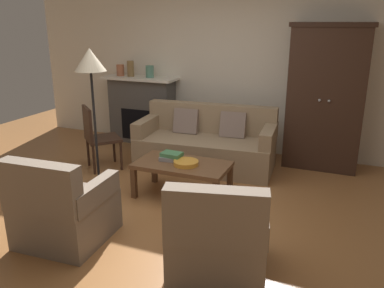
# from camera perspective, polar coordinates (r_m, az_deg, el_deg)

# --- Properties ---
(ground_plane) EXTENTS (9.60, 9.60, 0.00)m
(ground_plane) POSITION_cam_1_polar(r_m,az_deg,el_deg) (4.35, -3.88, -10.19)
(ground_plane) COLOR #9E6638
(back_wall) EXTENTS (7.20, 0.10, 2.80)m
(back_wall) POSITION_cam_1_polar(r_m,az_deg,el_deg) (6.27, 6.36, 11.75)
(back_wall) COLOR silver
(back_wall) RESTS_ON ground
(fireplace) EXTENTS (1.26, 0.48, 1.12)m
(fireplace) POSITION_cam_1_polar(r_m,az_deg,el_deg) (6.77, -7.24, 5.01)
(fireplace) COLOR #4C4947
(fireplace) RESTS_ON ground
(armoire) EXTENTS (1.06, 0.57, 2.00)m
(armoire) POSITION_cam_1_polar(r_m,az_deg,el_deg) (5.76, 18.83, 6.42)
(armoire) COLOR #382319
(armoire) RESTS_ON ground
(couch) EXTENTS (1.98, 1.00, 0.86)m
(couch) POSITION_cam_1_polar(r_m,az_deg,el_deg) (5.61, 2.08, -0.16)
(couch) COLOR #937A5B
(couch) RESTS_ON ground
(coffee_table) EXTENTS (1.10, 0.60, 0.42)m
(coffee_table) POSITION_cam_1_polar(r_m,az_deg,el_deg) (4.63, -1.42, -3.41)
(coffee_table) COLOR brown
(coffee_table) RESTS_ON ground
(fruit_bowl) EXTENTS (0.29, 0.29, 0.05)m
(fruit_bowl) POSITION_cam_1_polar(r_m,az_deg,el_deg) (4.55, -0.88, -2.76)
(fruit_bowl) COLOR orange
(fruit_bowl) RESTS_ON coffee_table
(book_stack) EXTENTS (0.27, 0.19, 0.10)m
(book_stack) POSITION_cam_1_polar(r_m,az_deg,el_deg) (4.70, -3.05, -1.79)
(book_stack) COLOR gray
(book_stack) RESTS_ON coffee_table
(mantel_vase_terracotta) EXTENTS (0.13, 0.13, 0.19)m
(mantel_vase_terracotta) POSITION_cam_1_polar(r_m,az_deg,el_deg) (6.84, -10.35, 10.49)
(mantel_vase_terracotta) COLOR #A86042
(mantel_vase_terracotta) RESTS_ON fireplace
(mantel_vase_bronze) EXTENTS (0.11, 0.11, 0.26)m
(mantel_vase_bronze) POSITION_cam_1_polar(r_m,az_deg,el_deg) (6.73, -8.90, 10.74)
(mantel_vase_bronze) COLOR olive
(mantel_vase_bronze) RESTS_ON fireplace
(mantel_vase_jade) EXTENTS (0.13, 0.13, 0.19)m
(mantel_vase_jade) POSITION_cam_1_polar(r_m,az_deg,el_deg) (6.56, -6.14, 10.40)
(mantel_vase_jade) COLOR slate
(mantel_vase_jade) RESTS_ON fireplace
(armchair_near_left) EXTENTS (0.82, 0.81, 0.88)m
(armchair_near_left) POSITION_cam_1_polar(r_m,az_deg,el_deg) (3.93, -18.23, -9.14)
(armchair_near_left) COLOR #756656
(armchair_near_left) RESTS_ON ground
(armchair_near_right) EXTENTS (0.93, 0.93, 0.88)m
(armchair_near_right) POSITION_cam_1_polar(r_m,az_deg,el_deg) (3.30, 3.73, -13.71)
(armchair_near_right) COLOR #756656
(armchair_near_right) RESTS_ON ground
(side_chair_wooden) EXTENTS (0.62, 0.62, 0.90)m
(side_chair_wooden) POSITION_cam_1_polar(r_m,az_deg,el_deg) (5.61, -13.66, 1.41)
(side_chair_wooden) COLOR #382319
(side_chair_wooden) RESTS_ON ground
(floor_lamp) EXTENTS (0.36, 0.36, 1.72)m
(floor_lamp) POSITION_cam_1_polar(r_m,az_deg,el_deg) (4.72, -14.49, 10.54)
(floor_lamp) COLOR black
(floor_lamp) RESTS_ON ground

